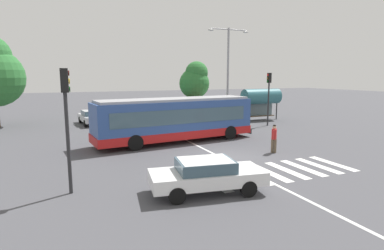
{
  "coord_description": "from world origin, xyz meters",
  "views": [
    {
      "loc": [
        -8.75,
        -15.13,
        4.59
      ],
      "look_at": [
        -0.52,
        4.14,
        1.3
      ],
      "focal_mm": 29.39,
      "sensor_mm": 36.0,
      "label": 1
    }
  ],
  "objects_px": {
    "pedestrian_crossing_street": "(274,137)",
    "parked_car_champagne": "(119,115)",
    "bus_stop_shelter": "(261,97)",
    "traffic_light_far_corner": "(269,91)",
    "background_tree_right": "(195,80)",
    "city_transit_bus": "(176,119)",
    "foreground_sedan": "(207,174)",
    "parked_car_blue": "(147,114)",
    "twin_arm_street_lamp": "(228,66)",
    "parked_car_silver": "(92,116)",
    "parked_car_white": "(219,111)",
    "parked_car_red": "(196,112)",
    "traffic_light_near_corner": "(66,111)",
    "parked_car_teal": "(173,113)"
  },
  "relations": [
    {
      "from": "pedestrian_crossing_street",
      "to": "parked_car_champagne",
      "type": "height_order",
      "value": "pedestrian_crossing_street"
    },
    {
      "from": "parked_car_champagne",
      "to": "bus_stop_shelter",
      "type": "distance_m",
      "value": 14.51
    },
    {
      "from": "traffic_light_far_corner",
      "to": "background_tree_right",
      "type": "distance_m",
      "value": 9.64
    },
    {
      "from": "city_transit_bus",
      "to": "foreground_sedan",
      "type": "bearing_deg",
      "value": -103.13
    },
    {
      "from": "parked_car_blue",
      "to": "twin_arm_street_lamp",
      "type": "xyz_separation_m",
      "value": [
        6.97,
        -3.93,
        4.78
      ]
    },
    {
      "from": "city_transit_bus",
      "to": "parked_car_silver",
      "type": "xyz_separation_m",
      "value": [
        -4.62,
        10.63,
        -0.82
      ]
    },
    {
      "from": "city_transit_bus",
      "to": "background_tree_right",
      "type": "distance_m",
      "value": 14.42
    },
    {
      "from": "parked_car_blue",
      "to": "bus_stop_shelter",
      "type": "relative_size",
      "value": 1.13
    },
    {
      "from": "parked_car_blue",
      "to": "foreground_sedan",
      "type": "bearing_deg",
      "value": -98.4
    },
    {
      "from": "parked_car_white",
      "to": "parked_car_red",
      "type": "bearing_deg",
      "value": 175.08
    },
    {
      "from": "pedestrian_crossing_street",
      "to": "background_tree_right",
      "type": "distance_m",
      "value": 18.2
    },
    {
      "from": "city_transit_bus",
      "to": "traffic_light_near_corner",
      "type": "relative_size",
      "value": 2.39
    },
    {
      "from": "foreground_sedan",
      "to": "traffic_light_near_corner",
      "type": "relative_size",
      "value": 0.97
    },
    {
      "from": "parked_car_silver",
      "to": "parked_car_red",
      "type": "xyz_separation_m",
      "value": [
        10.75,
        -0.27,
        0.0
      ]
    },
    {
      "from": "parked_car_silver",
      "to": "traffic_light_far_corner",
      "type": "bearing_deg",
      "value": -25.55
    },
    {
      "from": "city_transit_bus",
      "to": "parked_car_white",
      "type": "xyz_separation_m",
      "value": [
        8.8,
        10.12,
        -0.82
      ]
    },
    {
      "from": "parked_car_white",
      "to": "parked_car_teal",
      "type": "bearing_deg",
      "value": -178.8
    },
    {
      "from": "bus_stop_shelter",
      "to": "foreground_sedan",
      "type": "bearing_deg",
      "value": -130.85
    },
    {
      "from": "parked_car_white",
      "to": "twin_arm_street_lamp",
      "type": "xyz_separation_m",
      "value": [
        -1.15,
        -3.86,
        4.78
      ]
    },
    {
      "from": "traffic_light_near_corner",
      "to": "twin_arm_street_lamp",
      "type": "bearing_deg",
      "value": 43.03
    },
    {
      "from": "city_transit_bus",
      "to": "pedestrian_crossing_street",
      "type": "height_order",
      "value": "city_transit_bus"
    },
    {
      "from": "parked_car_red",
      "to": "parked_car_white",
      "type": "relative_size",
      "value": 1.0
    },
    {
      "from": "parked_car_blue",
      "to": "traffic_light_far_corner",
      "type": "xyz_separation_m",
      "value": [
        9.69,
        -6.74,
        2.48
      ]
    },
    {
      "from": "parked_car_silver",
      "to": "bus_stop_shelter",
      "type": "height_order",
      "value": "bus_stop_shelter"
    },
    {
      "from": "traffic_light_far_corner",
      "to": "pedestrian_crossing_street",
      "type": "bearing_deg",
      "value": -124.6
    },
    {
      "from": "parked_car_silver",
      "to": "background_tree_right",
      "type": "relative_size",
      "value": 0.75
    },
    {
      "from": "pedestrian_crossing_street",
      "to": "parked_car_red",
      "type": "relative_size",
      "value": 0.37
    },
    {
      "from": "parked_car_blue",
      "to": "bus_stop_shelter",
      "type": "xyz_separation_m",
      "value": [
        11.17,
        -3.53,
        1.65
      ]
    },
    {
      "from": "twin_arm_street_lamp",
      "to": "traffic_light_near_corner",
      "type": "bearing_deg",
      "value": -136.97
    },
    {
      "from": "traffic_light_near_corner",
      "to": "traffic_light_far_corner",
      "type": "xyz_separation_m",
      "value": [
        17.57,
        11.05,
        -0.01
      ]
    },
    {
      "from": "traffic_light_near_corner",
      "to": "traffic_light_far_corner",
      "type": "height_order",
      "value": "traffic_light_near_corner"
    },
    {
      "from": "parked_car_silver",
      "to": "parked_car_teal",
      "type": "height_order",
      "value": "same"
    },
    {
      "from": "parked_car_teal",
      "to": "bus_stop_shelter",
      "type": "relative_size",
      "value": 1.1
    },
    {
      "from": "parked_car_blue",
      "to": "bus_stop_shelter",
      "type": "bearing_deg",
      "value": -17.52
    },
    {
      "from": "city_transit_bus",
      "to": "pedestrian_crossing_street",
      "type": "relative_size",
      "value": 6.77
    },
    {
      "from": "parked_car_silver",
      "to": "background_tree_right",
      "type": "height_order",
      "value": "background_tree_right"
    },
    {
      "from": "city_transit_bus",
      "to": "parked_car_champagne",
      "type": "relative_size",
      "value": 2.49
    },
    {
      "from": "background_tree_right",
      "to": "parked_car_teal",
      "type": "bearing_deg",
      "value": -146.0
    },
    {
      "from": "parked_car_white",
      "to": "twin_arm_street_lamp",
      "type": "bearing_deg",
      "value": -106.65
    },
    {
      "from": "parked_car_champagne",
      "to": "parked_car_blue",
      "type": "xyz_separation_m",
      "value": [
        2.73,
        -0.3,
        0.0
      ]
    },
    {
      "from": "foreground_sedan",
      "to": "background_tree_right",
      "type": "height_order",
      "value": "background_tree_right"
    },
    {
      "from": "parked_car_champagne",
      "to": "bus_stop_shelter",
      "type": "bearing_deg",
      "value": -15.41
    },
    {
      "from": "traffic_light_far_corner",
      "to": "bus_stop_shelter",
      "type": "bearing_deg",
      "value": 65.22
    },
    {
      "from": "foreground_sedan",
      "to": "bus_stop_shelter",
      "type": "relative_size",
      "value": 1.14
    },
    {
      "from": "city_transit_bus",
      "to": "parked_car_red",
      "type": "xyz_separation_m",
      "value": [
        6.13,
        10.35,
        -0.82
      ]
    },
    {
      "from": "parked_car_blue",
      "to": "parked_car_teal",
      "type": "height_order",
      "value": "same"
    },
    {
      "from": "city_transit_bus",
      "to": "parked_car_champagne",
      "type": "distance_m",
      "value": 10.73
    },
    {
      "from": "parked_car_white",
      "to": "background_tree_right",
      "type": "relative_size",
      "value": 0.74
    },
    {
      "from": "bus_stop_shelter",
      "to": "parked_car_white",
      "type": "bearing_deg",
      "value": 131.48
    },
    {
      "from": "pedestrian_crossing_street",
      "to": "bus_stop_shelter",
      "type": "height_order",
      "value": "bus_stop_shelter"
    }
  ]
}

